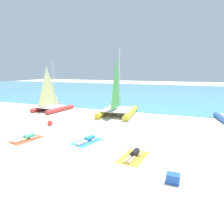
# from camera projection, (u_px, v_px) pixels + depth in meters

# --- Properties ---
(ground_plane) EXTENTS (120.00, 120.00, 0.00)m
(ground_plane) POSITION_uv_depth(u_px,v_px,m) (131.00, 114.00, 19.27)
(ground_plane) COLOR beige
(ocean_water) EXTENTS (120.00, 40.00, 0.05)m
(ocean_water) POSITION_uv_depth(u_px,v_px,m) (161.00, 92.00, 38.45)
(ocean_water) COLOR #4C9EB7
(ocean_water) RESTS_ON ground
(sailboat_yellow) EXTENTS (3.42, 4.99, 6.21)m
(sailboat_yellow) POSITION_uv_depth(u_px,v_px,m) (118.00, 105.00, 18.68)
(sailboat_yellow) COLOR yellow
(sailboat_yellow) RESTS_ON ground
(sailboat_red) EXTENTS (2.88, 4.13, 5.07)m
(sailboat_red) POSITION_uv_depth(u_px,v_px,m) (52.00, 104.00, 20.72)
(sailboat_red) COLOR #CC3838
(sailboat_red) RESTS_ON ground
(towel_left) EXTENTS (1.50, 2.10, 0.01)m
(towel_left) POSITION_uv_depth(u_px,v_px,m) (26.00, 139.00, 12.21)
(towel_left) COLOR #EA5933
(towel_left) RESTS_ON ground
(sunbather_left) EXTENTS (0.74, 1.56, 0.30)m
(sunbather_left) POSITION_uv_depth(u_px,v_px,m) (27.00, 137.00, 12.24)
(sunbather_left) COLOR #3FB28C
(sunbather_left) RESTS_ON towel_left
(towel_middle) EXTENTS (1.56, 2.12, 0.01)m
(towel_middle) POSITION_uv_depth(u_px,v_px,m) (87.00, 141.00, 11.86)
(towel_middle) COLOR #338CD8
(towel_middle) RESTS_ON ground
(sunbather_middle) EXTENTS (0.78, 1.55, 0.30)m
(sunbather_middle) POSITION_uv_depth(u_px,v_px,m) (88.00, 139.00, 11.89)
(sunbather_middle) COLOR #268CCC
(sunbather_middle) RESTS_ON towel_middle
(towel_right) EXTENTS (1.32, 2.02, 0.01)m
(towel_right) POSITION_uv_depth(u_px,v_px,m) (133.00, 157.00, 9.72)
(towel_right) COLOR yellow
(towel_right) RESTS_ON ground
(sunbather_right) EXTENTS (0.59, 1.57, 0.30)m
(sunbather_right) POSITION_uv_depth(u_px,v_px,m) (134.00, 154.00, 9.75)
(sunbather_right) COLOR black
(sunbather_right) RESTS_ON towel_right
(beach_ball) EXTENTS (0.41, 0.41, 0.41)m
(beach_ball) POSITION_uv_depth(u_px,v_px,m) (50.00, 123.00, 15.27)
(beach_ball) COLOR red
(beach_ball) RESTS_ON ground
(cooler_box) EXTENTS (0.50, 0.36, 0.36)m
(cooler_box) POSITION_uv_depth(u_px,v_px,m) (173.00, 178.00, 7.49)
(cooler_box) COLOR blue
(cooler_box) RESTS_ON ground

